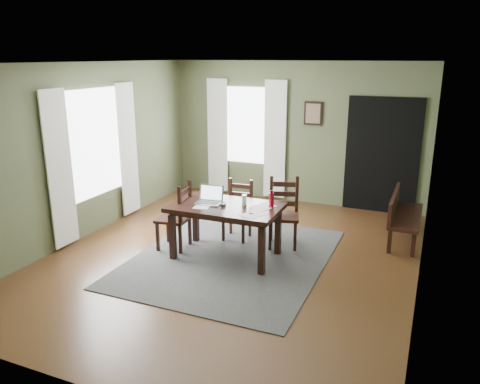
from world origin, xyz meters
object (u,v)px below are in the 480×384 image
at_px(water_bottle, 271,200).
at_px(laptop, 210,198).
at_px(chair_back_right, 283,213).
at_px(dining_table, 226,212).
at_px(chair_end, 177,217).
at_px(bench, 402,213).
at_px(chair_back_left, 238,211).

bearing_deg(water_bottle, laptop, -171.04).
bearing_deg(chair_back_right, dining_table, -146.29).
xyz_separation_m(dining_table, water_bottle, (0.61, 0.16, 0.20)).
xyz_separation_m(dining_table, laptop, (-0.26, 0.03, 0.16)).
distance_m(chair_end, water_bottle, 1.47).
xyz_separation_m(chair_back_right, bench, (1.63, 0.89, -0.05)).
bearing_deg(laptop, bench, 26.37).
height_order(chair_back_left, bench, chair_back_left).
height_order(dining_table, chair_back_left, chair_back_left).
bearing_deg(chair_end, chair_back_left, 131.86).
xyz_separation_m(chair_end, chair_back_left, (0.66, 0.75, -0.05)).
height_order(dining_table, water_bottle, water_bottle).
xyz_separation_m(chair_end, chair_back_right, (1.40, 0.76, 0.01)).
distance_m(bench, laptop, 3.00).
distance_m(chair_end, chair_back_right, 1.59).
height_order(chair_end, chair_back_left, chair_end).
bearing_deg(bench, chair_end, 118.47).
distance_m(dining_table, bench, 2.78).
relative_size(dining_table, chair_end, 1.52).
distance_m(dining_table, laptop, 0.31).
bearing_deg(chair_end, bench, 111.91).
distance_m(chair_back_left, bench, 2.53).
distance_m(chair_back_right, laptop, 1.18).
relative_size(bench, laptop, 3.52).
distance_m(chair_end, bench, 3.45).
xyz_separation_m(chair_end, water_bottle, (1.41, 0.18, 0.39)).
distance_m(laptop, water_bottle, 0.89).
height_order(chair_back_right, laptop, chair_back_right).
bearing_deg(chair_back_left, dining_table, -83.10).
bearing_deg(water_bottle, chair_end, -172.76).
distance_m(dining_table, water_bottle, 0.67).
bearing_deg(chair_end, chair_back_right, 111.70).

